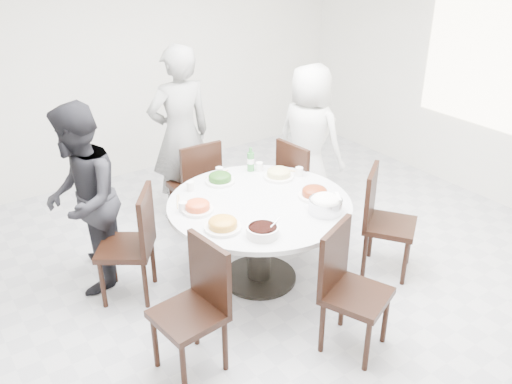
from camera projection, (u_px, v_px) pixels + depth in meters
floor at (276, 293)px, 4.53m from camera, size 6.00×6.00×0.01m
wall_back at (119, 59)px, 6.11m from camera, size 6.00×0.01×2.80m
dining_table at (259, 241)px, 4.56m from camera, size 1.50×1.50×0.75m
chair_ne at (305, 185)px, 5.30m from camera, size 0.46×0.46×0.95m
chair_n at (194, 184)px, 5.33m from camera, size 0.43×0.43×0.95m
chair_nw at (125, 245)px, 4.32m from camera, size 0.59×0.59×0.95m
chair_sw at (188, 313)px, 3.57m from camera, size 0.46×0.46×0.95m
chair_s at (357, 293)px, 3.76m from camera, size 0.55×0.55×0.95m
chair_se at (390, 223)px, 4.63m from camera, size 0.59×0.59×0.95m
diner_right at (309, 139)px, 5.58m from camera, size 0.70×0.87×1.56m
diner_middle at (180, 135)px, 5.34m from camera, size 0.68×0.46×1.79m
diner_left at (82, 200)px, 4.33m from camera, size 0.87×0.95×1.59m
dish_greens at (220, 179)px, 4.70m from camera, size 0.25×0.25×0.07m
dish_pale at (279, 174)px, 4.79m from camera, size 0.27×0.27×0.07m
dish_orange at (198, 208)px, 4.23m from camera, size 0.25×0.25×0.07m
dish_redbrown at (314, 194)px, 4.45m from camera, size 0.26×0.26×0.07m
dish_tofu at (223, 225)px, 3.98m from camera, size 0.28×0.28×0.07m
rice_bowl at (325, 206)px, 4.21m from camera, size 0.26×0.26×0.11m
soup_bowl at (263, 231)px, 3.90m from camera, size 0.24×0.24×0.07m
beverage_bottle at (251, 159)px, 4.90m from camera, size 0.06×0.06×0.22m
tea_cups at (223, 171)px, 4.84m from camera, size 0.07×0.07×0.08m
chopsticks at (217, 176)px, 4.83m from camera, size 0.24×0.04×0.01m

